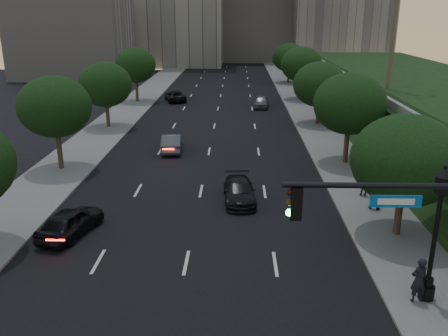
{
  "coord_description": "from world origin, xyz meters",
  "views": [
    {
      "loc": [
        2.22,
        -13.85,
        10.74
      ],
      "look_at": [
        1.62,
        7.83,
        3.6
      ],
      "focal_mm": 38.0,
      "sensor_mm": 36.0,
      "label": 1
    }
  ],
  "objects_px": {
    "sedan_far_right": "(261,102)",
    "pedestrian_a": "(419,280)",
    "sedan_mid_left": "(172,142)",
    "traffic_signal_mast": "(430,272)",
    "street_lamp": "(434,241)",
    "pedestrian_b": "(374,194)",
    "sedan_near_left": "(71,222)",
    "sedan_far_left": "(175,96)",
    "sedan_near_right": "(239,191)",
    "pedestrian_c": "(365,183)"
  },
  "relations": [
    {
      "from": "pedestrian_b",
      "to": "pedestrian_a",
      "type": "bearing_deg",
      "value": 110.06
    },
    {
      "from": "street_lamp",
      "to": "pedestrian_a",
      "type": "xyz_separation_m",
      "value": [
        -0.45,
        -0.21,
        -1.57
      ]
    },
    {
      "from": "sedan_mid_left",
      "to": "pedestrian_a",
      "type": "bearing_deg",
      "value": 115.9
    },
    {
      "from": "street_lamp",
      "to": "sedan_mid_left",
      "type": "height_order",
      "value": "street_lamp"
    },
    {
      "from": "sedan_near_right",
      "to": "pedestrian_c",
      "type": "distance_m",
      "value": 7.59
    },
    {
      "from": "pedestrian_c",
      "to": "sedan_far_left",
      "type": "bearing_deg",
      "value": -61.83
    },
    {
      "from": "sedan_near_left",
      "to": "sedan_far_left",
      "type": "height_order",
      "value": "sedan_near_left"
    },
    {
      "from": "traffic_signal_mast",
      "to": "street_lamp",
      "type": "height_order",
      "value": "traffic_signal_mast"
    },
    {
      "from": "street_lamp",
      "to": "pedestrian_b",
      "type": "xyz_separation_m",
      "value": [
        0.34,
        8.96,
        -1.62
      ]
    },
    {
      "from": "sedan_far_right",
      "to": "pedestrian_a",
      "type": "bearing_deg",
      "value": -78.96
    },
    {
      "from": "pedestrian_b",
      "to": "sedan_far_left",
      "type": "bearing_deg",
      "value": -40.7
    },
    {
      "from": "street_lamp",
      "to": "sedan_far_left",
      "type": "bearing_deg",
      "value": 109.34
    },
    {
      "from": "sedan_near_left",
      "to": "pedestrian_b",
      "type": "distance_m",
      "value": 16.48
    },
    {
      "from": "street_lamp",
      "to": "pedestrian_c",
      "type": "height_order",
      "value": "street_lamp"
    },
    {
      "from": "sedan_far_left",
      "to": "pedestrian_b",
      "type": "relative_size",
      "value": 2.79
    },
    {
      "from": "sedan_near_right",
      "to": "sedan_far_right",
      "type": "height_order",
      "value": "sedan_far_right"
    },
    {
      "from": "sedan_near_right",
      "to": "sedan_far_right",
      "type": "relative_size",
      "value": 1.05
    },
    {
      "from": "sedan_mid_left",
      "to": "sedan_far_left",
      "type": "xyz_separation_m",
      "value": [
        -2.59,
        22.66,
        -0.04
      ]
    },
    {
      "from": "sedan_far_left",
      "to": "sedan_near_right",
      "type": "xyz_separation_m",
      "value": [
        8.02,
        -33.31,
        -0.03
      ]
    },
    {
      "from": "traffic_signal_mast",
      "to": "street_lamp",
      "type": "distance_m",
      "value": 4.59
    },
    {
      "from": "sedan_mid_left",
      "to": "sedan_near_right",
      "type": "xyz_separation_m",
      "value": [
        5.43,
        -10.65,
        -0.07
      ]
    },
    {
      "from": "sedan_mid_left",
      "to": "pedestrian_b",
      "type": "xyz_separation_m",
      "value": [
        13.01,
        -11.85,
        0.3
      ]
    },
    {
      "from": "sedan_far_right",
      "to": "pedestrian_b",
      "type": "bearing_deg",
      "value": -75.76
    },
    {
      "from": "sedan_near_left",
      "to": "pedestrian_c",
      "type": "xyz_separation_m",
      "value": [
        16.07,
        5.44,
        0.25
      ]
    },
    {
      "from": "sedan_far_right",
      "to": "pedestrian_a",
      "type": "xyz_separation_m",
      "value": [
        4.1,
        -39.71,
        0.36
      ]
    },
    {
      "from": "traffic_signal_mast",
      "to": "sedan_far_right",
      "type": "xyz_separation_m",
      "value": [
        -2.69,
        43.56,
        -2.96
      ]
    },
    {
      "from": "sedan_near_left",
      "to": "pedestrian_c",
      "type": "relative_size",
      "value": 2.58
    },
    {
      "from": "street_lamp",
      "to": "pedestrian_a",
      "type": "height_order",
      "value": "street_lamp"
    },
    {
      "from": "pedestrian_b",
      "to": "pedestrian_c",
      "type": "distance_m",
      "value": 1.92
    },
    {
      "from": "pedestrian_b",
      "to": "sedan_near_left",
      "type": "bearing_deg",
      "value": 37.32
    },
    {
      "from": "sedan_far_left",
      "to": "sedan_near_right",
      "type": "relative_size",
      "value": 1.1
    },
    {
      "from": "street_lamp",
      "to": "sedan_mid_left",
      "type": "xyz_separation_m",
      "value": [
        -12.67,
        20.81,
        -1.93
      ]
    },
    {
      "from": "pedestrian_a",
      "to": "sedan_near_right",
      "type": "bearing_deg",
      "value": -68.84
    },
    {
      "from": "traffic_signal_mast",
      "to": "sedan_far_right",
      "type": "bearing_deg",
      "value": 93.54
    },
    {
      "from": "sedan_mid_left",
      "to": "pedestrian_b",
      "type": "distance_m",
      "value": 17.6
    },
    {
      "from": "pedestrian_a",
      "to": "pedestrian_b",
      "type": "bearing_deg",
      "value": -106.97
    },
    {
      "from": "traffic_signal_mast",
      "to": "sedan_mid_left",
      "type": "height_order",
      "value": "traffic_signal_mast"
    },
    {
      "from": "traffic_signal_mast",
      "to": "pedestrian_c",
      "type": "height_order",
      "value": "traffic_signal_mast"
    },
    {
      "from": "sedan_near_left",
      "to": "sedan_far_left",
      "type": "xyz_separation_m",
      "value": [
        0.5,
        38.03,
        -0.05
      ]
    },
    {
      "from": "sedan_mid_left",
      "to": "pedestrian_a",
      "type": "relative_size",
      "value": 2.34
    },
    {
      "from": "sedan_far_left",
      "to": "pedestrian_b",
      "type": "bearing_deg",
      "value": 98.1
    },
    {
      "from": "street_lamp",
      "to": "sedan_far_left",
      "type": "xyz_separation_m",
      "value": [
        -15.26,
        43.47,
        -1.97
      ]
    },
    {
      "from": "sedan_mid_left",
      "to": "sedan_far_left",
      "type": "distance_m",
      "value": 22.8
    },
    {
      "from": "pedestrian_a",
      "to": "pedestrian_c",
      "type": "relative_size",
      "value": 1.12
    },
    {
      "from": "traffic_signal_mast",
      "to": "sedan_mid_left",
      "type": "distance_m",
      "value": 27.29
    },
    {
      "from": "sedan_far_right",
      "to": "pedestrian_b",
      "type": "distance_m",
      "value": 30.93
    },
    {
      "from": "sedan_near_left",
      "to": "sedan_near_right",
      "type": "xyz_separation_m",
      "value": [
        8.52,
        4.73,
        -0.08
      ]
    },
    {
      "from": "sedan_mid_left",
      "to": "sedan_far_left",
      "type": "bearing_deg",
      "value": -87.76
    },
    {
      "from": "sedan_far_left",
      "to": "pedestrian_b",
      "type": "height_order",
      "value": "pedestrian_b"
    },
    {
      "from": "pedestrian_c",
      "to": "pedestrian_a",
      "type": "bearing_deg",
      "value": 88.68
    }
  ]
}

